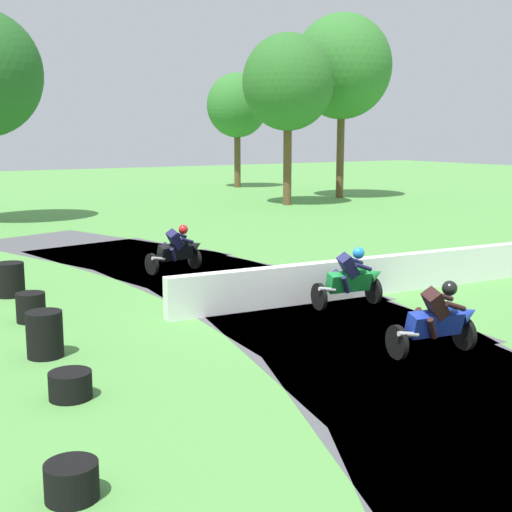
{
  "coord_description": "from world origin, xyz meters",
  "views": [
    {
      "loc": [
        -8.66,
        -12.64,
        3.82
      ],
      "look_at": [
        -0.0,
        1.41,
        0.9
      ],
      "focal_mm": 49.19,
      "sensor_mm": 36.0,
      "label": 1
    }
  ],
  "objects_px": {
    "motorcycle_chase_green": "(352,278)",
    "motorcycle_lead_blue": "(439,319)",
    "motorcycle_trailing_black": "(178,249)",
    "tire_stack_extra_a": "(10,280)",
    "tire_stack_far": "(31,307)",
    "tire_stack_mid_a": "(70,385)",
    "tire_stack_near": "(72,481)",
    "tire_stack_mid_b": "(45,334)"
  },
  "relations": [
    {
      "from": "motorcycle_chase_green",
      "to": "tire_stack_mid_b",
      "type": "bearing_deg",
      "value": 179.56
    },
    {
      "from": "tire_stack_far",
      "to": "motorcycle_lead_blue",
      "type": "bearing_deg",
      "value": -47.4
    },
    {
      "from": "tire_stack_near",
      "to": "tire_stack_mid_a",
      "type": "xyz_separation_m",
      "value": [
        0.85,
        2.81,
        0.0
      ]
    },
    {
      "from": "motorcycle_chase_green",
      "to": "motorcycle_trailing_black",
      "type": "xyz_separation_m",
      "value": [
        -1.54,
        5.64,
        -0.02
      ]
    },
    {
      "from": "tire_stack_mid_a",
      "to": "tire_stack_extra_a",
      "type": "xyz_separation_m",
      "value": [
        0.75,
        7.12,
        0.2
      ]
    },
    {
      "from": "tire_stack_far",
      "to": "tire_stack_extra_a",
      "type": "bearing_deg",
      "value": 86.41
    },
    {
      "from": "tire_stack_near",
      "to": "tire_stack_extra_a",
      "type": "height_order",
      "value": "tire_stack_extra_a"
    },
    {
      "from": "tire_stack_near",
      "to": "tire_stack_far",
      "type": "xyz_separation_m",
      "value": [
        1.43,
        7.38,
        0.1
      ]
    },
    {
      "from": "motorcycle_trailing_black",
      "to": "tire_stack_mid_b",
      "type": "relative_size",
      "value": 2.11
    },
    {
      "from": "tire_stack_extra_a",
      "to": "tire_stack_far",
      "type": "bearing_deg",
      "value": -93.59
    },
    {
      "from": "motorcycle_chase_green",
      "to": "motorcycle_lead_blue",
      "type": "bearing_deg",
      "value": -104.57
    },
    {
      "from": "motorcycle_trailing_black",
      "to": "tire_stack_extra_a",
      "type": "height_order",
      "value": "motorcycle_trailing_black"
    },
    {
      "from": "motorcycle_chase_green",
      "to": "tire_stack_mid_a",
      "type": "xyz_separation_m",
      "value": [
        -6.93,
        -2.07,
        -0.45
      ]
    },
    {
      "from": "motorcycle_chase_green",
      "to": "tire_stack_mid_b",
      "type": "xyz_separation_m",
      "value": [
        -6.72,
        0.05,
        -0.25
      ]
    },
    {
      "from": "tire_stack_mid_a",
      "to": "tire_stack_far",
      "type": "height_order",
      "value": "tire_stack_far"
    },
    {
      "from": "motorcycle_lead_blue",
      "to": "tire_stack_far",
      "type": "relative_size",
      "value": 2.84
    },
    {
      "from": "tire_stack_mid_a",
      "to": "tire_stack_mid_b",
      "type": "relative_size",
      "value": 0.78
    },
    {
      "from": "tire_stack_mid_b",
      "to": "tire_stack_extra_a",
      "type": "relative_size",
      "value": 1.0
    },
    {
      "from": "tire_stack_mid_b",
      "to": "tire_stack_far",
      "type": "distance_m",
      "value": 2.47
    },
    {
      "from": "tire_stack_near",
      "to": "tire_stack_mid_b",
      "type": "relative_size",
      "value": 0.72
    },
    {
      "from": "motorcycle_lead_blue",
      "to": "motorcycle_chase_green",
      "type": "bearing_deg",
      "value": 75.43
    },
    {
      "from": "tire_stack_mid_b",
      "to": "tire_stack_extra_a",
      "type": "xyz_separation_m",
      "value": [
        0.53,
        5.0,
        0.0
      ]
    },
    {
      "from": "tire_stack_near",
      "to": "tire_stack_far",
      "type": "bearing_deg",
      "value": 79.01
    },
    {
      "from": "tire_stack_mid_a",
      "to": "tire_stack_extra_a",
      "type": "bearing_deg",
      "value": 84.02
    },
    {
      "from": "tire_stack_far",
      "to": "motorcycle_chase_green",
      "type": "bearing_deg",
      "value": -21.44
    },
    {
      "from": "tire_stack_mid_b",
      "to": "motorcycle_lead_blue",
      "type": "bearing_deg",
      "value": -30.93
    },
    {
      "from": "tire_stack_mid_b",
      "to": "tire_stack_far",
      "type": "bearing_deg",
      "value": 81.33
    },
    {
      "from": "tire_stack_near",
      "to": "tire_stack_mid_b",
      "type": "distance_m",
      "value": 5.05
    },
    {
      "from": "motorcycle_lead_blue",
      "to": "tire_stack_far",
      "type": "distance_m",
      "value": 8.06
    },
    {
      "from": "tire_stack_mid_a",
      "to": "tire_stack_mid_b",
      "type": "distance_m",
      "value": 2.14
    },
    {
      "from": "tire_stack_mid_a",
      "to": "tire_stack_far",
      "type": "xyz_separation_m",
      "value": [
        0.59,
        4.56,
        0.1
      ]
    },
    {
      "from": "motorcycle_trailing_black",
      "to": "tire_stack_mid_b",
      "type": "bearing_deg",
      "value": -132.81
    },
    {
      "from": "motorcycle_lead_blue",
      "to": "tire_stack_mid_a",
      "type": "height_order",
      "value": "motorcycle_lead_blue"
    },
    {
      "from": "motorcycle_lead_blue",
      "to": "tire_stack_extra_a",
      "type": "xyz_separation_m",
      "value": [
        -5.29,
        8.49,
        -0.24
      ]
    },
    {
      "from": "motorcycle_chase_green",
      "to": "tire_stack_near",
      "type": "bearing_deg",
      "value": -147.88
    },
    {
      "from": "tire_stack_extra_a",
      "to": "motorcycle_trailing_black",
      "type": "bearing_deg",
      "value": 7.23
    },
    {
      "from": "tire_stack_mid_a",
      "to": "tire_stack_mid_b",
      "type": "xyz_separation_m",
      "value": [
        0.21,
        2.12,
        0.2
      ]
    },
    {
      "from": "motorcycle_chase_green",
      "to": "tire_stack_far",
      "type": "height_order",
      "value": "motorcycle_chase_green"
    },
    {
      "from": "tire_stack_near",
      "to": "motorcycle_trailing_black",
      "type": "bearing_deg",
      "value": 59.35
    },
    {
      "from": "motorcycle_chase_green",
      "to": "tire_stack_mid_a",
      "type": "relative_size",
      "value": 2.71
    },
    {
      "from": "motorcycle_lead_blue",
      "to": "tire_stack_mid_a",
      "type": "relative_size",
      "value": 2.72
    },
    {
      "from": "tire_stack_mid_b",
      "to": "tire_stack_extra_a",
      "type": "distance_m",
      "value": 5.03
    }
  ]
}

